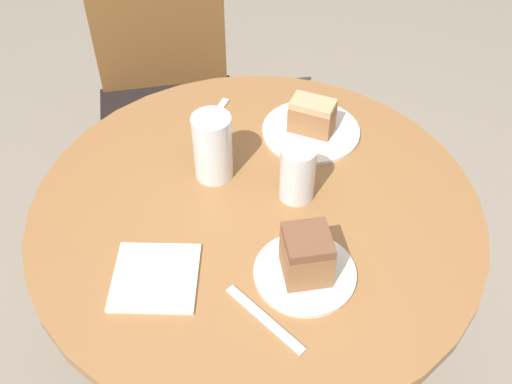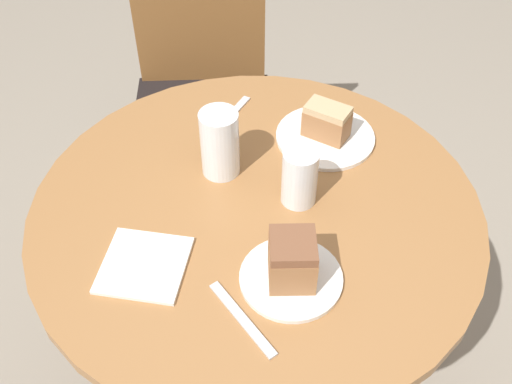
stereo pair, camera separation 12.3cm
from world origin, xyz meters
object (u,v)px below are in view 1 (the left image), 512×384
object	(u,v)px
glass_water	(213,150)
glass_lemonade	(297,176)
cake_slice_far	(312,116)
chair	(168,98)
plate_far	(311,131)
cake_slice_near	(307,255)
plate_near	(305,273)

from	to	relation	value
glass_water	glass_lemonade	bearing A→B (deg)	-33.46
cake_slice_far	glass_water	size ratio (longest dim) A/B	0.75
cake_slice_far	glass_lemonade	xyz separation A→B (m)	(-0.09, -0.19, 0.01)
chair	glass_water	distance (m)	0.80
glass_water	cake_slice_far	bearing A→B (deg)	19.16
plate_far	cake_slice_near	distance (m)	0.42
plate_far	cake_slice_near	bearing A→B (deg)	-108.53
cake_slice_near	glass_lemonade	bearing A→B (deg)	78.39
plate_near	cake_slice_near	xyz separation A→B (m)	(0.00, 0.00, 0.06)
cake_slice_near	cake_slice_far	world-z (taller)	cake_slice_near
chair	cake_slice_far	world-z (taller)	chair
chair	plate_far	xyz separation A→B (m)	(0.29, -0.63, 0.30)
glass_water	plate_near	bearing A→B (deg)	-69.71
cake_slice_far	glass_lemonade	bearing A→B (deg)	-115.47
cake_slice_near	glass_water	xyz separation A→B (m)	(-0.12, 0.31, 0.01)
plate_far	cake_slice_far	bearing A→B (deg)	0.00
plate_far	glass_lemonade	distance (m)	0.22
glass_lemonade	plate_near	bearing A→B (deg)	-101.61
chair	glass_water	bearing A→B (deg)	-84.06
plate_near	glass_water	size ratio (longest dim) A/B	1.25
cake_slice_near	cake_slice_far	xyz separation A→B (m)	(0.13, 0.40, -0.01)
chair	glass_lemonade	size ratio (longest dim) A/B	7.07
cake_slice_near	cake_slice_far	distance (m)	0.42
glass_water	plate_far	bearing A→B (deg)	19.16
cake_slice_far	glass_water	world-z (taller)	glass_water
chair	plate_near	world-z (taller)	chair
cake_slice_near	glass_lemonade	size ratio (longest dim) A/B	0.78
cake_slice_near	chair	bearing A→B (deg)	98.75
chair	cake_slice_near	world-z (taller)	chair
plate_near	glass_lemonade	world-z (taller)	glass_lemonade
chair	cake_slice_far	distance (m)	0.77
plate_near	glass_water	xyz separation A→B (m)	(-0.12, 0.31, 0.06)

